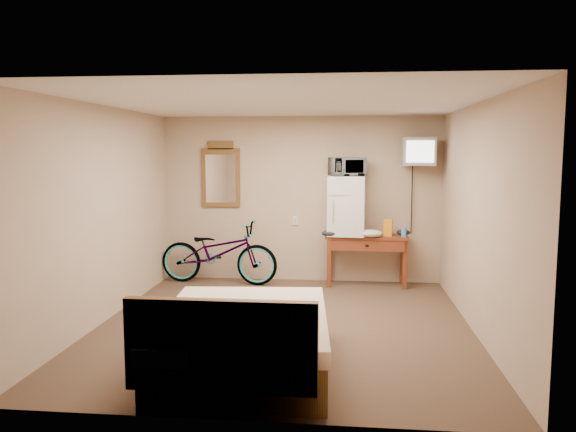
{
  "coord_description": "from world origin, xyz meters",
  "views": [
    {
      "loc": [
        0.68,
        -6.17,
        1.98
      ],
      "look_at": [
        -0.04,
        0.83,
        1.16
      ],
      "focal_mm": 35.0,
      "sensor_mm": 36.0,
      "label": 1
    }
  ],
  "objects_px": {
    "mini_fridge": "(347,206)",
    "desk": "(367,245)",
    "crt_television": "(418,152)",
    "bed": "(243,340)",
    "blue_cup": "(404,232)",
    "bicycle": "(219,252)",
    "wall_mirror": "(221,175)",
    "microwave": "(347,167)"
  },
  "relations": [
    {
      "from": "desk",
      "to": "bed",
      "type": "xyz_separation_m",
      "value": [
        -1.22,
        -3.38,
        -0.32
      ]
    },
    {
      "from": "mini_fridge",
      "to": "blue_cup",
      "type": "distance_m",
      "value": 0.91
    },
    {
      "from": "bed",
      "to": "bicycle",
      "type": "bearing_deg",
      "value": 106.39
    },
    {
      "from": "mini_fridge",
      "to": "bicycle",
      "type": "relative_size",
      "value": 0.48
    },
    {
      "from": "mini_fridge",
      "to": "bicycle",
      "type": "distance_m",
      "value": 2.03
    },
    {
      "from": "blue_cup",
      "to": "bicycle",
      "type": "relative_size",
      "value": 0.07
    },
    {
      "from": "mini_fridge",
      "to": "crt_television",
      "type": "height_order",
      "value": "crt_television"
    },
    {
      "from": "wall_mirror",
      "to": "bed",
      "type": "xyz_separation_m",
      "value": [
        1.0,
        -3.65,
        -1.32
      ]
    },
    {
      "from": "mini_fridge",
      "to": "desk",
      "type": "bearing_deg",
      "value": -7.4
    },
    {
      "from": "crt_television",
      "to": "desk",
      "type": "bearing_deg",
      "value": -178.58
    },
    {
      "from": "wall_mirror",
      "to": "blue_cup",
      "type": "bearing_deg",
      "value": -6.29
    },
    {
      "from": "mini_fridge",
      "to": "crt_television",
      "type": "relative_size",
      "value": 1.52
    },
    {
      "from": "blue_cup",
      "to": "bicycle",
      "type": "height_order",
      "value": "bicycle"
    },
    {
      "from": "crt_television",
      "to": "blue_cup",
      "type": "bearing_deg",
      "value": -164.11
    },
    {
      "from": "microwave",
      "to": "bed",
      "type": "relative_size",
      "value": 0.23
    },
    {
      "from": "microwave",
      "to": "crt_television",
      "type": "relative_size",
      "value": 0.85
    },
    {
      "from": "microwave",
      "to": "bicycle",
      "type": "xyz_separation_m",
      "value": [
        -1.9,
        -0.09,
        -1.28
      ]
    },
    {
      "from": "blue_cup",
      "to": "wall_mirror",
      "type": "distance_m",
      "value": 2.88
    },
    {
      "from": "mini_fridge",
      "to": "microwave",
      "type": "distance_m",
      "value": 0.57
    },
    {
      "from": "blue_cup",
      "to": "bed",
      "type": "height_order",
      "value": "bed"
    },
    {
      "from": "mini_fridge",
      "to": "crt_television",
      "type": "bearing_deg",
      "value": -1.18
    },
    {
      "from": "bicycle",
      "to": "microwave",
      "type": "bearing_deg",
      "value": -82.06
    },
    {
      "from": "blue_cup",
      "to": "wall_mirror",
      "type": "height_order",
      "value": "wall_mirror"
    },
    {
      "from": "microwave",
      "to": "blue_cup",
      "type": "distance_m",
      "value": 1.25
    },
    {
      "from": "wall_mirror",
      "to": "bed",
      "type": "distance_m",
      "value": 4.01
    },
    {
      "from": "crt_television",
      "to": "bed",
      "type": "height_order",
      "value": "crt_television"
    },
    {
      "from": "mini_fridge",
      "to": "bed",
      "type": "relative_size",
      "value": 0.42
    },
    {
      "from": "blue_cup",
      "to": "bicycle",
      "type": "distance_m",
      "value": 2.74
    },
    {
      "from": "desk",
      "to": "blue_cup",
      "type": "xyz_separation_m",
      "value": [
        0.53,
        -0.03,
        0.2
      ]
    },
    {
      "from": "mini_fridge",
      "to": "bed",
      "type": "height_order",
      "value": "mini_fridge"
    },
    {
      "from": "bed",
      "to": "blue_cup",
      "type": "bearing_deg",
      "value": 62.47
    },
    {
      "from": "crt_television",
      "to": "microwave",
      "type": "bearing_deg",
      "value": 178.81
    },
    {
      "from": "bicycle",
      "to": "wall_mirror",
      "type": "bearing_deg",
      "value": 9.64
    },
    {
      "from": "crt_television",
      "to": "wall_mirror",
      "type": "xyz_separation_m",
      "value": [
        -2.93,
        0.25,
        -0.36
      ]
    },
    {
      "from": "desk",
      "to": "bicycle",
      "type": "xyz_separation_m",
      "value": [
        -2.19,
        -0.05,
        -0.14
      ]
    },
    {
      "from": "mini_fridge",
      "to": "bicycle",
      "type": "bearing_deg",
      "value": -177.18
    },
    {
      "from": "blue_cup",
      "to": "crt_television",
      "type": "xyz_separation_m",
      "value": [
        0.18,
        0.05,
        1.15
      ]
    },
    {
      "from": "bicycle",
      "to": "bed",
      "type": "height_order",
      "value": "bicycle"
    },
    {
      "from": "mini_fridge",
      "to": "bicycle",
      "type": "xyz_separation_m",
      "value": [
        -1.9,
        -0.09,
        -0.71
      ]
    },
    {
      "from": "desk",
      "to": "bed",
      "type": "relative_size",
      "value": 0.58
    },
    {
      "from": "desk",
      "to": "microwave",
      "type": "distance_m",
      "value": 1.18
    },
    {
      "from": "bicycle",
      "to": "crt_television",
      "type": "bearing_deg",
      "value": -83.45
    }
  ]
}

